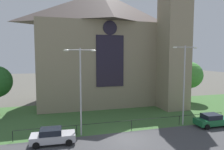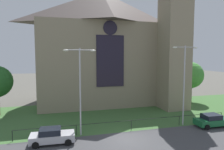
{
  "view_description": "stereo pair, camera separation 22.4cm",
  "coord_description": "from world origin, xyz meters",
  "px_view_note": "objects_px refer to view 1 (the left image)",
  "views": [
    {
      "loc": [
        -7.17,
        -19.24,
        8.43
      ],
      "look_at": [
        0.53,
        8.0,
        5.88
      ],
      "focal_mm": 33.25,
      "sensor_mm": 36.0,
      "label": 1
    },
    {
      "loc": [
        -6.96,
        -19.3,
        8.43
      ],
      "look_at": [
        0.53,
        8.0,
        5.88
      ],
      "focal_mm": 33.25,
      "sensor_mm": 36.0,
      "label": 2
    }
  ],
  "objects_px": {
    "parked_car_silver": "(53,136)",
    "parked_car_green": "(212,120)",
    "streetlamp_near": "(81,81)",
    "streetlamp_far": "(184,76)",
    "church_building": "(106,46)",
    "tree_right_far": "(189,75)"
  },
  "relations": [
    {
      "from": "parked_car_silver",
      "to": "parked_car_green",
      "type": "distance_m",
      "value": 18.55
    },
    {
      "from": "streetlamp_near",
      "to": "parked_car_silver",
      "type": "height_order",
      "value": "streetlamp_near"
    },
    {
      "from": "parked_car_silver",
      "to": "parked_car_green",
      "type": "height_order",
      "value": "same"
    },
    {
      "from": "parked_car_silver",
      "to": "streetlamp_far",
      "type": "bearing_deg",
      "value": 7.72
    },
    {
      "from": "church_building",
      "to": "tree_right_far",
      "type": "bearing_deg",
      "value": -14.06
    },
    {
      "from": "streetlamp_far",
      "to": "parked_car_silver",
      "type": "distance_m",
      "value": 16.43
    },
    {
      "from": "streetlamp_near",
      "to": "parked_car_silver",
      "type": "bearing_deg",
      "value": -154.42
    },
    {
      "from": "church_building",
      "to": "tree_right_far",
      "type": "relative_size",
      "value": 3.51
    },
    {
      "from": "tree_right_far",
      "to": "parked_car_green",
      "type": "distance_m",
      "value": 14.59
    },
    {
      "from": "streetlamp_near",
      "to": "streetlamp_far",
      "type": "height_order",
      "value": "streetlamp_far"
    },
    {
      "from": "church_building",
      "to": "streetlamp_far",
      "type": "relative_size",
      "value": 2.67
    },
    {
      "from": "streetlamp_near",
      "to": "parked_car_silver",
      "type": "distance_m",
      "value": 6.03
    },
    {
      "from": "church_building",
      "to": "parked_car_green",
      "type": "distance_m",
      "value": 21.01
    },
    {
      "from": "parked_car_green",
      "to": "church_building",
      "type": "bearing_deg",
      "value": 119.97
    },
    {
      "from": "tree_right_far",
      "to": "streetlamp_far",
      "type": "xyz_separation_m",
      "value": [
        -8.99,
        -11.23,
        1.13
      ]
    },
    {
      "from": "parked_car_green",
      "to": "streetlamp_far",
      "type": "bearing_deg",
      "value": 156.07
    },
    {
      "from": "parked_car_silver",
      "to": "parked_car_green",
      "type": "relative_size",
      "value": 1.01
    },
    {
      "from": "church_building",
      "to": "tree_right_far",
      "type": "height_order",
      "value": "church_building"
    },
    {
      "from": "parked_car_silver",
      "to": "parked_car_green",
      "type": "xyz_separation_m",
      "value": [
        18.55,
        -0.03,
        0.0
      ]
    },
    {
      "from": "streetlamp_far",
      "to": "parked_car_silver",
      "type": "xyz_separation_m",
      "value": [
        -15.48,
        -1.41,
        -5.3
      ]
    },
    {
      "from": "parked_car_green",
      "to": "parked_car_silver",
      "type": "bearing_deg",
      "value": -178.91
    },
    {
      "from": "streetlamp_near",
      "to": "parked_car_green",
      "type": "height_order",
      "value": "streetlamp_near"
    }
  ]
}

